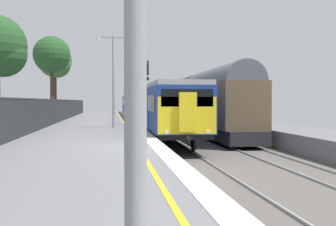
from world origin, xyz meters
TOP-DOWN VIEW (x-y plane):
  - ground at (2.64, 0.00)m, footprint 17.40×110.00m
  - commuter_train_at_platform at (2.10, 33.45)m, footprint 2.83×60.00m
  - freight_train_adjacent_track at (6.10, 29.02)m, footprint 2.60×44.57m
  - signal_gantry at (0.64, 15.19)m, footprint 1.10×0.24m
  - speed_limit_sign at (0.25, 10.23)m, footprint 0.59×0.08m
  - platform_lamp_mid at (-1.17, 11.56)m, footprint 2.00×0.20m
  - background_tree_left at (-7.07, 27.62)m, footprint 3.59×3.59m
  - background_tree_centre at (-8.11, 39.37)m, footprint 4.19×4.19m

SIDE VIEW (x-z plane):
  - ground at x=2.64m, z-range -1.21..0.00m
  - commuter_train_at_platform at x=2.10m, z-range -0.64..3.17m
  - speed_limit_sign at x=0.25m, z-range 0.36..2.93m
  - freight_train_adjacent_track at x=6.10m, z-range -0.76..4.18m
  - signal_gantry at x=0.64m, z-range 0.59..5.22m
  - platform_lamp_mid at x=-1.17m, z-range 0.51..6.22m
  - background_tree_left at x=-7.07m, z-range 2.09..10.08m
  - background_tree_centre at x=-8.11m, z-range 2.12..10.97m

